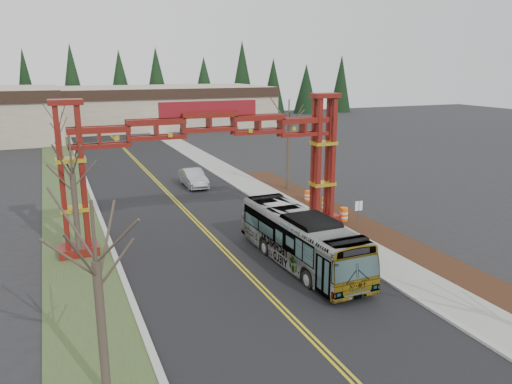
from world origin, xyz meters
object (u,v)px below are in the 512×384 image
bare_tree_median_near (96,262)px  street_sign (359,211)px  gateway_arch (209,144)px  bare_tree_median_far (59,126)px  transit_bus (300,239)px  retail_building_east (160,106)px  silver_sedan (193,178)px  bare_tree_right_far (289,125)px  barrel_south (344,215)px  barrel_north (308,196)px  barrel_mid (326,205)px  bare_tree_median_mid (72,174)px

bare_tree_median_near → street_sign: bare_tree_median_near is taller
gateway_arch → bare_tree_median_far: size_ratio=2.72×
gateway_arch → transit_bus: gateway_arch is taller
retail_building_east → street_sign: (-1.13, -65.13, -1.88)m
silver_sedan → bare_tree_right_far: 9.92m
transit_bus → barrel_south: 8.57m
retail_building_east → gateway_arch: bearing=-99.2°
bare_tree_median_near → barrel_north: bare_tree_median_near is taller
bare_tree_right_far → barrel_south: bearing=-92.8°
bare_tree_right_far → retail_building_east: bearing=90.0°
bare_tree_median_near → street_sign: 20.20m
bare_tree_median_far → street_sign: size_ratio=2.95×
gateway_arch → retail_building_east: size_ratio=0.48×
retail_building_east → bare_tree_median_far: bearing=-115.8°
transit_bus → barrel_north: (6.56, 11.23, -1.01)m
barrel_mid → barrel_north: size_ratio=1.17×
gateway_arch → street_sign: (8.87, -3.18, -4.35)m
bare_tree_median_far → barrel_south: bare_tree_median_far is taller
bare_tree_median_near → barrel_mid: bare_tree_median_near is taller
silver_sedan → bare_tree_median_mid: bare_tree_median_mid is taller
bare_tree_median_mid → street_sign: bare_tree_median_mid is taller
retail_building_east → bare_tree_median_far: 41.34m
street_sign → barrel_north: bearing=84.2°
bare_tree_right_far → barrel_mid: (-0.37, -7.19, -5.21)m
gateway_arch → bare_tree_median_near: 16.01m
silver_sedan → barrel_mid: size_ratio=4.29×
transit_bus → barrel_mid: transit_bus is taller
bare_tree_median_far → silver_sedan: bearing=-45.5°
barrel_south → bare_tree_median_near: bearing=-142.7°
bare_tree_median_mid → barrel_north: bare_tree_median_mid is taller
bare_tree_median_far → street_sign: (16.87, -27.94, -3.13)m
bare_tree_median_far → barrel_mid: (17.63, -22.61, -4.21)m
barrel_south → barrel_north: size_ratio=1.10×
gateway_arch → barrel_mid: bearing=12.6°
gateway_arch → barrel_north: bearing=27.7°
bare_tree_median_near → street_sign: bearing=32.2°
bare_tree_median_mid → barrel_north: 19.15m
bare_tree_median_mid → bare_tree_median_near: bearing=-90.0°
street_sign → barrel_south: street_sign is taller
barrel_south → barrel_mid: size_ratio=0.94×
bare_tree_median_mid → barrel_south: (17.52, 0.15, -4.42)m
bare_tree_median_mid → barrel_mid: (17.63, 2.80, -4.39)m
retail_building_east → barrel_mid: size_ratio=34.02×
gateway_arch → retail_building_east: 62.80m
gateway_arch → retail_building_east: (10.00, 61.95, -2.47)m
bare_tree_median_far → barrel_south: 31.03m
retail_building_east → barrel_south: retail_building_east is taller
bare_tree_median_near → barrel_mid: (17.63, 15.98, -4.23)m
street_sign → bare_tree_right_far: bearing=84.8°
bare_tree_right_far → silver_sedan: bearing=148.2°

